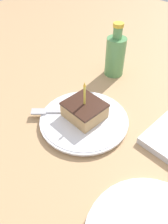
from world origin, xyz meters
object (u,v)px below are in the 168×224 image
object	(u,v)px
cake_slice	(85,110)
bottle	(115,55)
plate	(84,120)
fork	(58,112)

from	to	relation	value
cake_slice	bottle	xyz separation A→B (m)	(0.25, 0.11, 0.04)
plate	fork	distance (m)	0.08
plate	fork	bearing A→B (deg)	117.96
plate	cake_slice	world-z (taller)	cake_slice
cake_slice	bottle	world-z (taller)	bottle
cake_slice	fork	bearing A→B (deg)	123.79
fork	bottle	world-z (taller)	bottle
cake_slice	fork	world-z (taller)	cake_slice
fork	bottle	bearing A→B (deg)	7.59
plate	bottle	xyz separation A→B (m)	(0.26, 0.11, 0.07)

